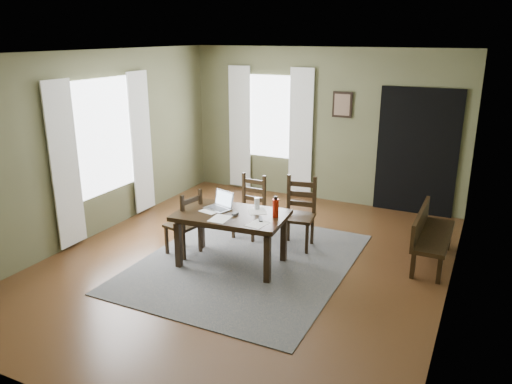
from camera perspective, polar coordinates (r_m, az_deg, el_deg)
The scene contains 25 objects.
ground at distance 6.72m, azimuth -1.12°, elevation -8.08°, with size 5.00×6.00×0.01m.
room_shell at distance 6.15m, azimuth -1.23°, elevation 7.26°, with size 5.02×6.02×2.71m.
rug at distance 6.72m, azimuth -1.12°, elevation -7.99°, with size 2.60×3.20×0.01m.
dining_table at distance 6.43m, azimuth -2.83°, elevation -3.17°, with size 1.48×0.97×0.70m.
chair_end at distance 6.85m, azimuth -8.07°, elevation -3.60°, with size 0.47×0.47×0.91m.
chair_back_left at distance 7.40m, azimuth -0.71°, elevation -1.75°, with size 0.41×0.42×0.92m.
chair_back_right at distance 7.05m, azimuth 4.91°, elevation -2.50°, with size 0.49×0.49×1.00m.
bench at distance 6.93m, azimuth 19.15°, elevation -4.34°, with size 0.41×1.28×0.72m.
laptop at distance 6.57m, azimuth -4.07°, elevation -1.39°, with size 0.40×0.35×0.23m.
computer_mouse at distance 6.33m, azimuth -2.39°, elevation -2.52°, with size 0.05×0.09×0.03m, color #3F3F42.
tv_remote at distance 6.18m, azimuth 0.52°, elevation -3.11°, with size 0.05×0.17×0.02m, color black.
drinking_glass at distance 6.53m, azimuth 0.11°, elevation -1.31°, with size 0.07×0.07×0.15m, color silver.
water_bottle at distance 6.23m, azimuth 2.25°, elevation -1.80°, with size 0.09×0.09×0.27m.
paper_a at distance 6.54m, azimuth -4.95°, elevation -2.04°, with size 0.24×0.31×0.00m, color white.
paper_b at distance 6.04m, azimuth 0.20°, elevation -3.67°, with size 0.21×0.27×0.00m, color white.
paper_c at distance 6.48m, azimuth 0.14°, elevation -2.16°, with size 0.22×0.29×0.00m, color white.
paper_e at distance 6.23m, azimuth -4.13°, elevation -3.06°, with size 0.22×0.28×0.00m, color white.
window_left at distance 7.79m, azimuth -17.02°, elevation 6.07°, with size 0.01×1.30×1.70m.
window_back at distance 9.28m, azimuth 1.63°, elevation 8.60°, with size 1.00×0.01×1.50m.
curtain_left_near at distance 7.26m, azimuth -21.00°, elevation 2.82°, with size 0.03×0.48×2.30m.
curtain_left_far at distance 8.43m, azimuth -12.98°, elevation 5.49°, with size 0.03×0.48×2.30m.
curtain_back_left at distance 9.56m, azimuth -1.87°, elevation 7.35°, with size 0.44×0.03×2.30m.
curtain_back_right at distance 9.06m, azimuth 5.14°, elevation 6.71°, with size 0.44×0.03×2.30m.
framed_picture at distance 8.77m, azimuth 9.83°, elevation 9.81°, with size 0.34×0.03×0.44m.
doorway_back at distance 8.64m, azimuth 17.91°, elevation 4.36°, with size 1.30×0.03×2.10m.
Camera 1 is at (2.75, -5.39, 2.92)m, focal length 35.00 mm.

